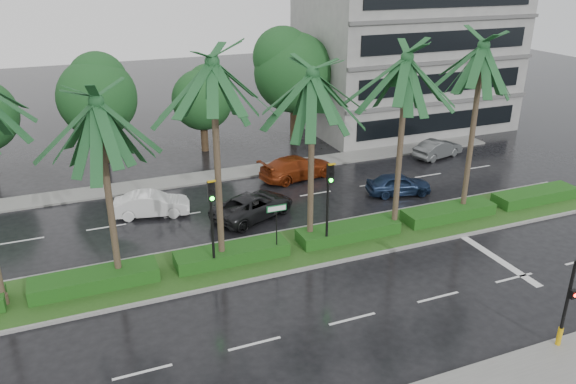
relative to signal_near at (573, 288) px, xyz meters
name	(u,v)px	position (x,y,z in m)	size (l,w,h in m)	color
ground	(301,260)	(-6.00, 9.39, -2.50)	(120.00, 120.00, 0.00)	black
far_sidewalk	(227,174)	(-6.00, 21.39, -2.44)	(40.00, 2.00, 0.12)	slate
median	(292,249)	(-6.00, 10.39, -2.42)	(36.00, 4.00, 0.15)	gray
hedge	(293,242)	(-6.00, 10.39, -2.05)	(35.20, 1.40, 0.60)	#184714
lane_markings	(363,252)	(-2.96, 8.96, -2.50)	(34.00, 13.06, 0.01)	silver
palm_row	(265,83)	(-7.25, 10.41, 5.64)	(26.30, 4.20, 10.17)	#413525
signal_near	(573,288)	(0.00, 0.00, 0.00)	(0.34, 0.45, 4.36)	black
signal_median_left	(212,212)	(-10.00, 9.69, 0.49)	(0.34, 0.42, 4.36)	black
signal_median_right	(329,193)	(-4.50, 9.69, 0.49)	(0.34, 0.42, 4.36)	black
street_sign	(277,218)	(-7.00, 9.87, -0.38)	(0.95, 0.09, 2.60)	black
bg_trees	(218,83)	(-4.79, 26.98, 2.29)	(32.72, 5.90, 8.53)	#3E2B1C
building	(406,52)	(11.00, 27.39, 3.50)	(16.00, 10.00, 12.00)	gray
car_white	(152,204)	(-11.50, 16.99, -1.84)	(4.00, 1.40, 1.32)	white
car_darkgrey	(253,205)	(-6.50, 14.70, -1.83)	(4.83, 2.23, 1.34)	black
car_red	(297,167)	(-2.00, 19.17, -1.78)	(4.97, 2.02, 1.44)	maroon
car_blue	(399,184)	(2.50, 14.46, -1.86)	(3.78, 1.52, 1.29)	#162542
car_grey	(438,149)	(8.74, 19.19, -1.87)	(3.84, 1.34, 1.27)	#505354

